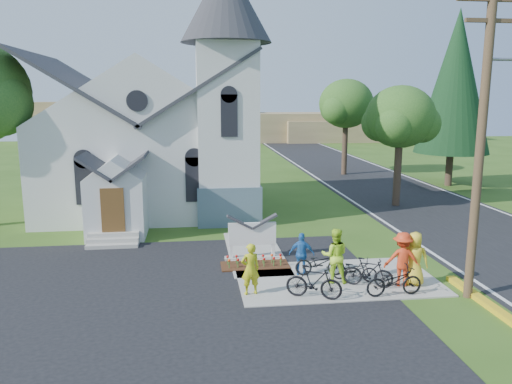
{
  "coord_description": "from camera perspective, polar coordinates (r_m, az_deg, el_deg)",
  "views": [
    {
      "loc": [
        -3.48,
        -15.79,
        6.43
      ],
      "look_at": [
        -0.82,
        5.0,
        2.38
      ],
      "focal_mm": 35.0,
      "sensor_mm": 36.0,
      "label": 1
    }
  ],
  "objects": [
    {
      "name": "flower_bed",
      "position": [
        19.32,
        -0.12,
        -8.4
      ],
      "size": [
        2.6,
        1.1,
        0.07
      ],
      "primitive_type": "cube",
      "color": "#39200F",
      "rests_on": "ground"
    },
    {
      "name": "sidewalk",
      "position": [
        18.19,
        9.21,
        -9.83
      ],
      "size": [
        7.0,
        4.0,
        0.05
      ],
      "primitive_type": "cube",
      "color": "#9C988D",
      "rests_on": "ground"
    },
    {
      "name": "cyclist_3",
      "position": [
        17.78,
        16.39,
        -7.36
      ],
      "size": [
        1.33,
        0.94,
        1.87
      ],
      "primitive_type": "imported",
      "rotation": [
        0.0,
        0.0,
        2.92
      ],
      "color": "red",
      "rests_on": "sidewalk"
    },
    {
      "name": "conifer",
      "position": [
        38.52,
        21.84,
        11.59
      ],
      "size": [
        5.2,
        5.2,
        12.4
      ],
      "color": "#32221B",
      "rests_on": "ground"
    },
    {
      "name": "cyclist_1",
      "position": [
        17.59,
        9.0,
        -7.17
      ],
      "size": [
        1.06,
        0.9,
        1.92
      ],
      "primitive_type": "imported",
      "rotation": [
        0.0,
        0.0,
        2.93
      ],
      "color": "#B5E92B",
      "rests_on": "sidewalk"
    },
    {
      "name": "ground",
      "position": [
        17.4,
        4.85,
        -10.8
      ],
      "size": [
        120.0,
        120.0,
        0.0
      ],
      "primitive_type": "plane",
      "color": "#315317",
      "rests_on": "ground"
    },
    {
      "name": "tree_road_near",
      "position": [
        30.28,
        16.18,
        8.19
      ],
      "size": [
        4.0,
        4.0,
        7.05
      ],
      "color": "#32221B",
      "rests_on": "ground"
    },
    {
      "name": "church",
      "position": [
        28.37,
        -11.45,
        8.32
      ],
      "size": [
        12.35,
        12.0,
        13.0
      ],
      "color": "silver",
      "rests_on": "ground"
    },
    {
      "name": "bike_0",
      "position": [
        18.29,
        7.3,
        -8.03
      ],
      "size": [
        1.83,
        0.78,
        0.93
      ],
      "primitive_type": "imported",
      "rotation": [
        0.0,
        0.0,
        1.48
      ],
      "color": "black",
      "rests_on": "sidewalk"
    },
    {
      "name": "cyclist_4",
      "position": [
        17.97,
        17.66,
        -7.26
      ],
      "size": [
        1.07,
        0.92,
        1.86
      ],
      "primitive_type": "imported",
      "rotation": [
        0.0,
        0.0,
        2.71
      ],
      "color": "yellow",
      "rests_on": "sidewalk"
    },
    {
      "name": "bike_4",
      "position": [
        16.97,
        15.5,
        -9.78
      ],
      "size": [
        1.91,
        0.76,
        0.99
      ],
      "primitive_type": "imported",
      "rotation": [
        0.0,
        0.0,
        1.63
      ],
      "color": "black",
      "rests_on": "sidewalk"
    },
    {
      "name": "bike_1",
      "position": [
        16.25,
        6.64,
        -10.19
      ],
      "size": [
        1.87,
        1.18,
        1.09
      ],
      "primitive_type": "imported",
      "rotation": [
        0.0,
        0.0,
        1.17
      ],
      "color": "black",
      "rests_on": "sidewalk"
    },
    {
      "name": "cyclist_2",
      "position": [
        18.16,
        5.25,
        -7.07
      ],
      "size": [
        0.99,
        0.65,
        1.56
      ],
      "primitive_type": "imported",
      "rotation": [
        0.0,
        0.0,
        2.83
      ],
      "color": "#2364B1",
      "rests_on": "sidewalk"
    },
    {
      "name": "bike_3",
      "position": [
        17.52,
        12.7,
        -8.95
      ],
      "size": [
        1.72,
        1.13,
        1.01
      ],
      "primitive_type": "imported",
      "rotation": [
        0.0,
        0.0,
        1.14
      ],
      "color": "black",
      "rests_on": "sidewalk"
    },
    {
      "name": "bike_2",
      "position": [
        17.98,
        11.2,
        -8.67
      ],
      "size": [
        1.67,
        1.1,
        0.83
      ],
      "primitive_type": "imported",
      "rotation": [
        0.0,
        0.0,
        1.18
      ],
      "color": "black",
      "rests_on": "sidewalk"
    },
    {
      "name": "road",
      "position": [
        34.21,
        16.05,
        -0.32
      ],
      "size": [
        8.0,
        90.0,
        0.02
      ],
      "primitive_type": "cube",
      "color": "black",
      "rests_on": "ground"
    },
    {
      "name": "utility_pole",
      "position": [
        16.83,
        24.57,
        6.45
      ],
      "size": [
        3.45,
        0.28,
        10.0
      ],
      "color": "#4B3225",
      "rests_on": "ground"
    },
    {
      "name": "parking_lot",
      "position": [
        15.61,
        -20.27,
        -14.07
      ],
      "size": [
        20.0,
        16.0,
        0.02
      ],
      "primitive_type": "cube",
      "color": "black",
      "rests_on": "ground"
    },
    {
      "name": "distant_hills",
      "position": [
        72.57,
        -1.89,
        7.56
      ],
      "size": [
        61.0,
        10.0,
        5.6
      ],
      "color": "olive",
      "rests_on": "ground"
    },
    {
      "name": "tree_road_mid",
      "position": [
        41.7,
        10.27,
        9.86
      ],
      "size": [
        4.4,
        4.4,
        7.8
      ],
      "color": "#32221B",
      "rests_on": "ground"
    },
    {
      "name": "church_sign",
      "position": [
        19.87,
        -0.44,
        -4.85
      ],
      "size": [
        2.2,
        0.4,
        1.7
      ],
      "color": "#9C988D",
      "rests_on": "ground"
    },
    {
      "name": "cyclist_0",
      "position": [
        16.38,
        -0.65,
        -8.77
      ],
      "size": [
        0.69,
        0.52,
        1.72
      ],
      "primitive_type": "imported",
      "rotation": [
        0.0,
        0.0,
        3.32
      ],
      "color": "#B9BA15",
      "rests_on": "sidewalk"
    }
  ]
}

